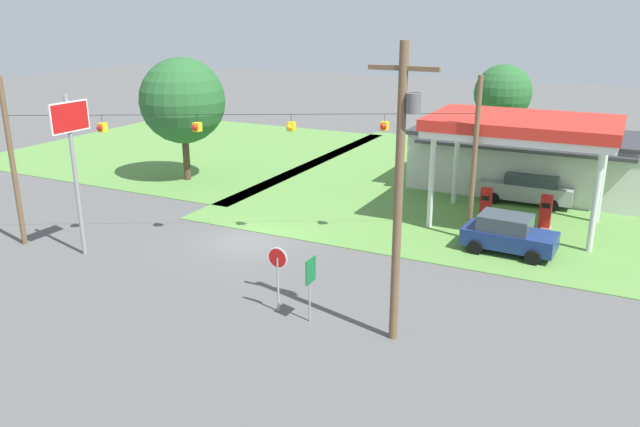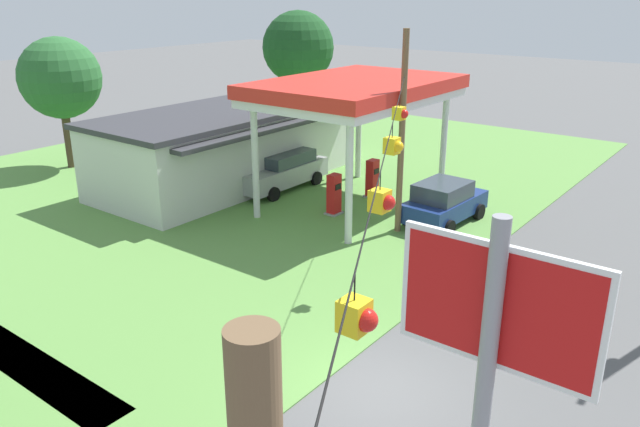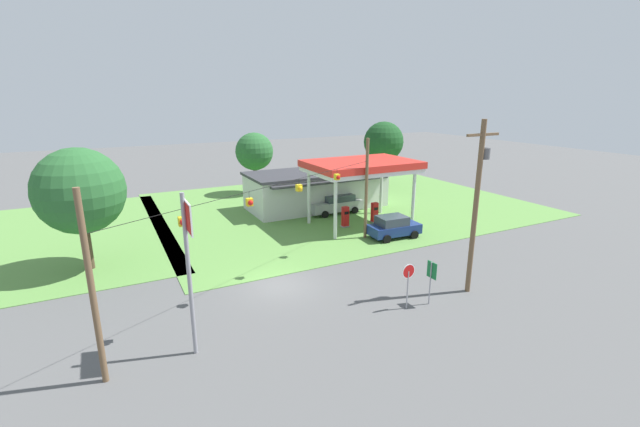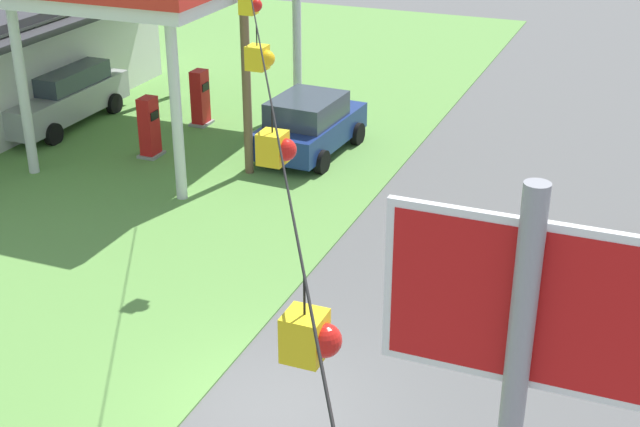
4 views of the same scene
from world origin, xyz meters
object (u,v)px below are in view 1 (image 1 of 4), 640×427
at_px(route_sign, 310,277).
at_px(utility_pole_main, 400,182).
at_px(gas_station_canopy, 523,128).
at_px(car_at_pumps_front, 508,234).
at_px(tree_behind_station, 503,94).
at_px(fuel_pump_far, 545,213).
at_px(fuel_pump_near, 486,205).
at_px(gas_station_store, 526,161).
at_px(stop_sign_roadside, 278,265).
at_px(stop_sign_overhead, 72,143).
at_px(tree_west_verge, 183,101).
at_px(car_at_pumps_rear, 527,188).

distance_m(route_sign, utility_pole_main, 4.80).
distance_m(gas_station_canopy, car_at_pumps_front, 5.87).
height_order(route_sign, tree_behind_station, tree_behind_station).
bearing_deg(fuel_pump_far, fuel_pump_near, 180.00).
bearing_deg(car_at_pumps_front, fuel_pump_far, 78.80).
relative_size(gas_station_store, utility_pole_main, 1.40).
bearing_deg(gas_station_canopy, fuel_pump_near, -179.95).
bearing_deg(car_at_pumps_front, gas_station_canopy, 98.99).
bearing_deg(route_sign, stop_sign_roadside, 173.32).
relative_size(stop_sign_roadside, route_sign, 1.04).
xyz_separation_m(car_at_pumps_front, stop_sign_overhead, (-16.99, -8.71, 4.19)).
bearing_deg(gas_station_store, route_sign, -100.31).
bearing_deg(stop_sign_roadside, gas_station_canopy, -113.03).
xyz_separation_m(gas_station_canopy, car_at_pumps_front, (0.43, -4.16, -4.11)).
relative_size(car_at_pumps_front, route_sign, 1.73).
distance_m(car_at_pumps_front, tree_behind_station, 20.71).
height_order(gas_station_canopy, fuel_pump_near, gas_station_canopy).
distance_m(fuel_pump_near, stop_sign_roadside, 14.57).
distance_m(gas_station_canopy, fuel_pump_near, 4.43).
bearing_deg(tree_west_verge, gas_station_store, 20.03).
bearing_deg(fuel_pump_far, car_at_pumps_rear, 110.39).
relative_size(gas_station_store, fuel_pump_near, 7.58).
height_order(fuel_pump_far, car_at_pumps_front, fuel_pump_far).
xyz_separation_m(fuel_pump_far, route_sign, (-5.98, -14.02, 0.86)).
bearing_deg(fuel_pump_far, route_sign, -113.09).
distance_m(car_at_pumps_rear, stop_sign_roadside, 18.97).
bearing_deg(stop_sign_roadside, car_at_pumps_rear, -107.93).
xyz_separation_m(car_at_pumps_rear, utility_pole_main, (-1.38, -17.97, 4.47)).
bearing_deg(gas_station_canopy, tree_behind_station, 104.35).
relative_size(fuel_pump_near, tree_west_verge, 0.23).
xyz_separation_m(gas_station_store, car_at_pumps_rear, (0.60, -2.87, -0.90)).
bearing_deg(tree_behind_station, route_sign, -90.91).
bearing_deg(fuel_pump_near, stop_sign_roadside, -107.62).
bearing_deg(tree_behind_station, stop_sign_overhead, -113.71).
distance_m(fuel_pump_far, car_at_pumps_rear, 4.44).
bearing_deg(car_at_pumps_rear, utility_pole_main, 85.49).
bearing_deg(gas_station_store, tree_behind_station, 111.19).
relative_size(route_sign, utility_pole_main, 0.25).
bearing_deg(car_at_pumps_front, utility_pole_main, -97.84).
bearing_deg(car_at_pumps_rear, stop_sign_overhead, 45.79).
bearing_deg(gas_station_store, fuel_pump_far, -73.04).
bearing_deg(utility_pole_main, route_sign, -175.94).
distance_m(stop_sign_roadside, tree_behind_station, 29.77).
xyz_separation_m(fuel_pump_near, stop_sign_overhead, (-15.07, -12.87, 4.25)).
distance_m(fuel_pump_near, fuel_pump_far, 2.98).
relative_size(gas_station_canopy, fuel_pump_near, 5.00).
bearing_deg(tree_west_verge, route_sign, -40.36).
height_order(car_at_pumps_front, utility_pole_main, utility_pole_main).
height_order(stop_sign_roadside, utility_pole_main, utility_pole_main).
bearing_deg(stop_sign_roadside, tree_behind_station, -93.63).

